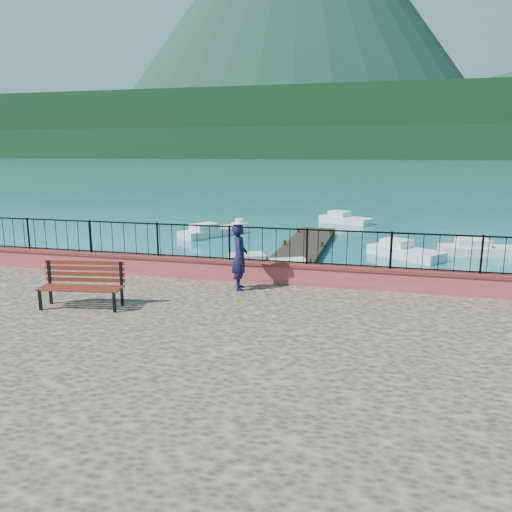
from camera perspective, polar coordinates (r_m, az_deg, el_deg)
The scene contains 15 objects.
ground at distance 10.78m, azimuth 4.21°, elevation -14.60°, with size 2000.00×2000.00×0.00m, color #19596B.
parapet at distance 13.72m, azimuth 7.02°, elevation -2.16°, with size 28.00×0.46×0.58m, color #BC444C.
railing at distance 13.55m, azimuth 7.10°, elevation 0.98°, with size 27.00×0.05×0.95m, color black.
dock at distance 22.30m, azimuth 4.56°, elevation -0.16°, with size 2.00×16.00×0.30m, color #2D231C.
far_forest at distance 309.54m, azimuth 14.25°, elevation 12.37°, with size 900.00×60.00×18.00m, color black.
foothills at distance 369.91m, azimuth 14.40°, elevation 14.25°, with size 900.00×120.00×44.00m, color black.
volcano at distance 743.30m, azimuth 4.85°, elevation 26.33°, with size 560.00×560.00×380.00m, color #142D23.
park_bench at distance 12.39m, azimuth -19.26°, elevation -4.16°, with size 2.00×0.91×1.07m.
person at distance 13.10m, azimuth -1.87°, elevation -0.09°, with size 0.64×0.42×1.76m, color #131133.
hat at distance 12.94m, azimuth -1.90°, elevation 4.00°, with size 0.44×0.44×0.12m, color white.
boat_0 at distance 20.07m, azimuth 0.60°, elevation -0.75°, with size 3.90×1.30×0.80m, color silver.
boat_1 at distance 23.89m, azimuth 16.74°, elevation 0.79°, with size 3.49×1.30×0.80m, color silver.
boat_2 at distance 25.66m, azimuth 24.78°, elevation 0.93°, with size 4.05×1.30×0.80m, color silver.
boat_3 at distance 28.83m, azimuth -4.98°, elevation 3.10°, with size 4.07×1.30×0.80m, color silver.
boat_4 at distance 34.44m, azimuth 10.23°, elevation 4.40°, with size 3.62×1.30×0.80m, color silver.
Camera 1 is at (1.62, -9.51, 4.81)m, focal length 35.00 mm.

